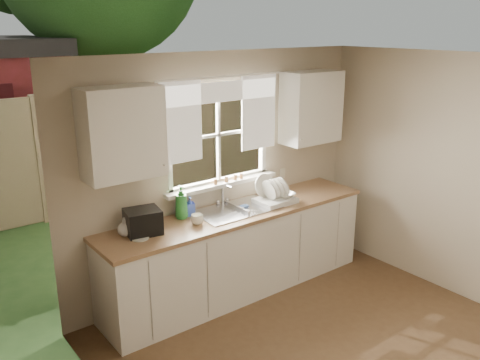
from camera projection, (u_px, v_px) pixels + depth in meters
room_walls at (379, 235)px, 3.80m from camera, size 3.62×4.02×2.50m
ceiling at (386, 63)px, 3.48m from camera, size 3.60×4.00×0.02m
window at (220, 151)px, 5.29m from camera, size 1.38×0.16×1.06m
curtains at (222, 108)px, 5.12m from camera, size 1.50×0.03×0.81m
base_cabinets at (238, 253)px, 5.36m from camera, size 3.00×0.62×0.87m
countertop at (238, 213)px, 5.23m from camera, size 3.04×0.65×0.04m
upper_cabinet_left at (122, 133)px, 4.38m from camera, size 0.70×0.33×0.80m
upper_cabinet_right at (311, 107)px, 5.72m from camera, size 0.70×0.33×0.80m
wall_outlet at (282, 174)px, 5.91m from camera, size 0.08×0.01×0.12m
sill_jars at (230, 178)px, 5.39m from camera, size 0.38×0.04×0.06m
sink at (236, 216)px, 5.27m from camera, size 0.88×0.52×0.40m
dish_rack at (275, 196)px, 5.43m from camera, size 0.41×0.31×0.30m
bowl at (286, 195)px, 5.46m from camera, size 0.21×0.21×0.05m
soap_bottle_a at (181, 202)px, 4.98m from camera, size 0.14×0.14×0.34m
soap_bottle_b at (190, 206)px, 5.07m from camera, size 0.11×0.11×0.20m
soap_bottle_c at (125, 227)px, 4.60m from camera, size 0.15×0.15×0.17m
saucer at (140, 238)px, 4.55m from camera, size 0.16×0.16×0.01m
cup at (197, 219)px, 4.86m from camera, size 0.13×0.13×0.10m
black_appliance at (143, 221)px, 4.64m from camera, size 0.36×0.32×0.23m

